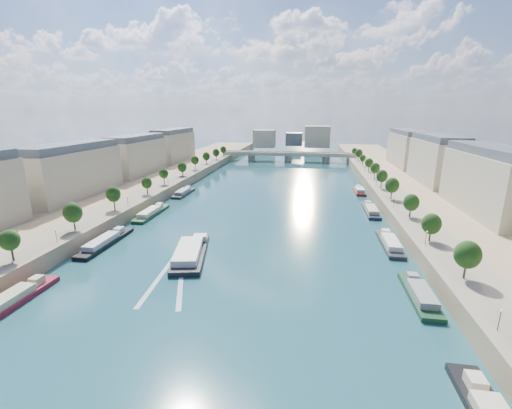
% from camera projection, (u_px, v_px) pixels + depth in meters
% --- Properties ---
extents(ground, '(700.00, 700.00, 0.00)m').
position_uv_depth(ground, '(267.00, 204.00, 159.20)').
color(ground, '#0C2F36').
rests_on(ground, ground).
extents(quay_left, '(44.00, 520.00, 5.00)m').
position_uv_depth(quay_left, '(123.00, 193.00, 169.55)').
color(quay_left, '#9E8460').
rests_on(quay_left, ground).
extents(quay_right, '(44.00, 520.00, 5.00)m').
position_uv_depth(quay_right, '(432.00, 206.00, 147.52)').
color(quay_right, '#9E8460').
rests_on(quay_right, ground).
extents(pave_left, '(14.00, 520.00, 0.10)m').
position_uv_depth(pave_left, '(151.00, 189.00, 166.58)').
color(pave_left, gray).
rests_on(pave_left, quay_left).
extents(pave_right, '(14.00, 520.00, 0.10)m').
position_uv_depth(pave_right, '(397.00, 199.00, 149.15)').
color(pave_right, gray).
rests_on(pave_right, quay_right).
extents(trees_left, '(4.80, 268.80, 8.26)m').
position_uv_depth(trees_left, '(156.00, 178.00, 166.75)').
color(trees_left, '#382B1E').
rests_on(trees_left, ground).
extents(trees_right, '(4.80, 268.80, 8.26)m').
position_uv_depth(trees_right, '(388.00, 182.00, 157.55)').
color(trees_right, '#382B1E').
rests_on(trees_right, ground).
extents(lamps_left, '(0.36, 200.36, 4.28)m').
position_uv_depth(lamps_left, '(150.00, 189.00, 155.65)').
color(lamps_left, black).
rests_on(lamps_left, ground).
extents(lamps_right, '(0.36, 200.36, 4.28)m').
position_uv_depth(lamps_right, '(384.00, 190.00, 153.88)').
color(lamps_right, black).
rests_on(lamps_right, ground).
extents(buildings_left, '(16.00, 226.00, 23.20)m').
position_uv_depth(buildings_left, '(110.00, 161.00, 179.29)').
color(buildings_left, '#B8A88D').
rests_on(buildings_left, ground).
extents(buildings_right, '(16.00, 226.00, 23.20)m').
position_uv_depth(buildings_right, '(459.00, 170.00, 153.29)').
color(buildings_right, '#B8A88D').
rests_on(buildings_right, ground).
extents(skyline, '(79.00, 42.00, 22.00)m').
position_uv_depth(skyline, '(296.00, 138.00, 363.93)').
color(skyline, '#B8A88D').
rests_on(skyline, ground).
extents(bridge, '(112.00, 12.00, 8.15)m').
position_uv_depth(bridge, '(288.00, 156.00, 293.89)').
color(bridge, '#C1B79E').
rests_on(bridge, ground).
extents(tour_barge, '(14.12, 30.20, 3.95)m').
position_uv_depth(tour_barge, '(191.00, 252.00, 102.36)').
color(tour_barge, black).
rests_on(tour_barge, ground).
extents(wake, '(12.87, 26.01, 0.04)m').
position_uv_depth(wake, '(169.00, 282.00, 86.87)').
color(wake, silver).
rests_on(wake, ground).
extents(moored_barges_left, '(5.00, 158.93, 3.60)m').
position_uv_depth(moored_barges_left, '(106.00, 242.00, 111.40)').
color(moored_barges_left, '#1B263C').
rests_on(moored_barges_left, ground).
extents(moored_barges_right, '(5.00, 163.81, 3.60)m').
position_uv_depth(moored_barges_right, '(390.00, 244.00, 109.00)').
color(moored_barges_right, black).
rests_on(moored_barges_right, ground).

